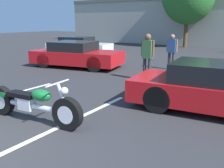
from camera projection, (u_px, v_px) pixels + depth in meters
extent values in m
cube|color=white|center=(54.00, 129.00, 5.13)|extent=(0.12, 5.32, 0.01)
cylinder|color=brown|center=(186.00, 32.00, 21.10)|extent=(0.32, 0.32, 2.53)
cylinder|color=black|center=(67.00, 114.00, 5.04)|extent=(0.70, 0.23, 0.68)
cylinder|color=black|center=(2.00, 100.00, 5.90)|extent=(0.70, 0.23, 0.68)
cylinder|color=silver|center=(67.00, 114.00, 5.04)|extent=(0.39, 0.21, 0.38)
cylinder|color=silver|center=(2.00, 100.00, 5.90)|extent=(0.39, 0.21, 0.38)
cylinder|color=silver|center=(32.00, 106.00, 5.47)|extent=(1.64, 0.30, 0.12)
cube|color=silver|center=(27.00, 103.00, 5.52)|extent=(0.38, 0.28, 0.28)
ellipsoid|color=#146B2D|center=(41.00, 95.00, 5.27)|extent=(0.53, 0.33, 0.26)
cube|color=black|center=(22.00, 95.00, 5.54)|extent=(0.72, 0.33, 0.10)
cube|color=#146B2D|center=(3.00, 93.00, 5.84)|extent=(0.40, 0.26, 0.10)
cylinder|color=silver|center=(63.00, 98.00, 5.01)|extent=(0.31, 0.10, 0.63)
cylinder|color=silver|center=(58.00, 83.00, 4.99)|extent=(0.11, 0.70, 0.04)
sphere|color=silver|center=(64.00, 91.00, 4.95)|extent=(0.16, 0.16, 0.16)
cylinder|color=silver|center=(22.00, 104.00, 5.77)|extent=(1.25, 0.23, 0.09)
cube|color=red|center=(220.00, 93.00, 6.05)|extent=(4.44, 2.21, 0.55)
cube|color=black|center=(214.00, 72.00, 6.00)|extent=(2.08, 1.78, 0.46)
cylinder|color=black|center=(157.00, 99.00, 6.01)|extent=(0.69, 0.29, 0.67)
cylinder|color=black|center=(173.00, 85.00, 7.33)|extent=(0.69, 0.29, 0.67)
cube|color=red|center=(77.00, 57.00, 12.06)|extent=(4.58, 2.70, 0.60)
cube|color=black|center=(74.00, 46.00, 12.00)|extent=(2.23, 2.04, 0.44)
cylinder|color=black|center=(94.00, 64.00, 10.87)|extent=(0.72, 0.36, 0.69)
cylinder|color=black|center=(109.00, 59.00, 12.35)|extent=(0.72, 0.36, 0.69)
cylinder|color=black|center=(44.00, 61.00, 11.84)|extent=(0.72, 0.36, 0.69)
cylinder|color=black|center=(63.00, 56.00, 13.32)|extent=(0.72, 0.36, 0.69)
cube|color=white|center=(79.00, 47.00, 17.07)|extent=(4.59, 2.60, 0.53)
cube|color=black|center=(77.00, 40.00, 17.02)|extent=(2.22, 1.97, 0.43)
cylinder|color=black|center=(91.00, 51.00, 15.87)|extent=(0.69, 0.34, 0.66)
cylinder|color=black|center=(102.00, 48.00, 17.30)|extent=(0.69, 0.34, 0.66)
cylinder|color=black|center=(56.00, 49.00, 16.89)|extent=(0.69, 0.34, 0.66)
cylinder|color=black|center=(69.00, 47.00, 18.32)|extent=(0.69, 0.34, 0.66)
cylinder|color=#333338|center=(169.00, 61.00, 11.49)|extent=(0.12, 0.12, 0.78)
cylinder|color=#333338|center=(173.00, 61.00, 11.38)|extent=(0.12, 0.12, 0.78)
cube|color=#335B93|center=(172.00, 46.00, 11.26)|extent=(0.36, 0.20, 0.61)
cylinder|color=#9E704C|center=(167.00, 45.00, 11.38)|extent=(0.08, 0.08, 0.55)
cylinder|color=#9E704C|center=(177.00, 45.00, 11.14)|extent=(0.08, 0.08, 0.55)
sphere|color=#9E704C|center=(173.00, 37.00, 11.16)|extent=(0.21, 0.21, 0.21)
cylinder|color=#333338|center=(144.00, 69.00, 9.33)|extent=(0.12, 0.12, 0.84)
cylinder|color=#333338|center=(149.00, 70.00, 9.22)|extent=(0.12, 0.12, 0.84)
cube|color=#4C7F47|center=(148.00, 49.00, 9.09)|extent=(0.36, 0.20, 0.66)
cylinder|color=brown|center=(142.00, 48.00, 9.20)|extent=(0.08, 0.08, 0.60)
cylinder|color=brown|center=(153.00, 49.00, 8.97)|extent=(0.08, 0.08, 0.60)
sphere|color=brown|center=(148.00, 37.00, 8.98)|extent=(0.23, 0.23, 0.23)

